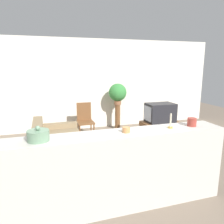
{
  "coord_description": "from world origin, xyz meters",
  "views": [
    {
      "loc": [
        -0.91,
        -3.11,
        1.93
      ],
      "look_at": [
        0.59,
        1.67,
        0.85
      ],
      "focal_mm": 35.0,
      "sensor_mm": 36.0,
      "label": 1
    }
  ],
  "objects_px": {
    "television": "(160,113)",
    "decorative_bowl": "(38,135)",
    "wooden_chair": "(85,119)",
    "potted_plant": "(118,93)",
    "couch": "(57,147)"
  },
  "relations": [
    {
      "from": "television",
      "to": "decorative_bowl",
      "type": "xyz_separation_m",
      "value": [
        -2.86,
        -2.21,
        0.38
      ]
    },
    {
      "from": "couch",
      "to": "decorative_bowl",
      "type": "bearing_deg",
      "value": -98.66
    },
    {
      "from": "couch",
      "to": "decorative_bowl",
      "type": "height_order",
      "value": "decorative_bowl"
    },
    {
      "from": "couch",
      "to": "television",
      "type": "height_order",
      "value": "television"
    },
    {
      "from": "decorative_bowl",
      "to": "potted_plant",
      "type": "bearing_deg",
      "value": 58.33
    },
    {
      "from": "wooden_chair",
      "to": "decorative_bowl",
      "type": "height_order",
      "value": "decorative_bowl"
    },
    {
      "from": "wooden_chair",
      "to": "potted_plant",
      "type": "relative_size",
      "value": 1.47
    },
    {
      "from": "couch",
      "to": "wooden_chair",
      "type": "relative_size",
      "value": 1.9
    },
    {
      "from": "wooden_chair",
      "to": "potted_plant",
      "type": "height_order",
      "value": "potted_plant"
    },
    {
      "from": "television",
      "to": "decorative_bowl",
      "type": "bearing_deg",
      "value": -142.32
    },
    {
      "from": "wooden_chair",
      "to": "decorative_bowl",
      "type": "bearing_deg",
      "value": -109.29
    },
    {
      "from": "couch",
      "to": "television",
      "type": "xyz_separation_m",
      "value": [
        2.58,
        0.37,
        0.48
      ]
    },
    {
      "from": "couch",
      "to": "potted_plant",
      "type": "height_order",
      "value": "potted_plant"
    },
    {
      "from": "couch",
      "to": "wooden_chair",
      "type": "height_order",
      "value": "wooden_chair"
    },
    {
      "from": "potted_plant",
      "to": "decorative_bowl",
      "type": "height_order",
      "value": "potted_plant"
    }
  ]
}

